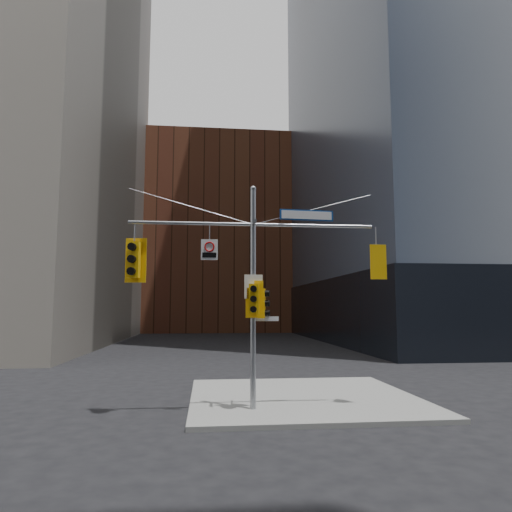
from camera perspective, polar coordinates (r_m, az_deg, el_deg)
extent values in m
plane|color=black|center=(13.13, 0.56, -21.00)|extent=(160.00, 160.00, 0.00)
cube|color=gray|center=(17.28, 5.85, -17.18)|extent=(8.00, 8.00, 0.15)
cube|color=black|center=(53.48, 27.50, -6.09)|extent=(36.40, 36.40, 6.00)
cube|color=brown|center=(71.45, -4.87, 2.13)|extent=(26.00, 20.00, 28.00)
cylinder|color=#93969B|center=(14.70, -0.37, -5.28)|extent=(0.18, 0.18, 7.20)
sphere|color=#93969B|center=(15.21, -0.36, 8.40)|extent=(0.20, 0.20, 0.20)
cylinder|color=#93969B|center=(14.88, -8.06, 4.07)|extent=(4.00, 0.11, 0.11)
cylinder|color=#93969B|center=(15.27, 7.14, 3.78)|extent=(4.00, 0.11, 0.11)
cylinder|color=#93969B|center=(14.60, -0.22, 4.20)|extent=(0.10, 0.70, 0.10)
cylinder|color=#93969B|center=(14.99, -8.03, 6.13)|extent=(4.00, 0.02, 1.12)
cylinder|color=#93969B|center=(15.38, 7.11, 5.80)|extent=(4.00, 0.02, 1.12)
cube|color=#FFB80D|center=(14.88, -15.03, -0.45)|extent=(0.41, 0.32, 1.15)
cube|color=#FFB80D|center=(15.07, -14.79, -0.52)|extent=(0.68, 0.16, 1.42)
cylinder|color=black|center=(14.72, -15.25, 1.13)|extent=(0.27, 0.21, 0.24)
cylinder|color=black|center=(14.80, -15.14, 1.08)|extent=(0.21, 0.06, 0.21)
cylinder|color=black|center=(14.68, -15.30, -0.35)|extent=(0.27, 0.21, 0.24)
cylinder|color=black|center=(14.76, -15.19, -0.39)|extent=(0.21, 0.06, 0.21)
cylinder|color=black|center=(14.64, -15.34, -1.85)|extent=(0.27, 0.21, 0.24)
cylinder|color=black|center=(14.72, -15.23, -1.88)|extent=(0.21, 0.06, 0.21)
cube|color=#FFB80D|center=(15.74, 14.84, -0.77)|extent=(0.30, 0.22, 0.93)
cube|color=#FFB80D|center=(15.59, 15.05, -0.71)|extent=(0.55, 0.04, 1.15)
cylinder|color=black|center=(15.94, 14.59, 0.28)|extent=(0.20, 0.14, 0.20)
cylinder|color=black|center=(15.87, 14.67, 0.31)|extent=(0.17, 0.02, 0.17)
cylinder|color=black|center=(15.90, 14.62, -0.83)|extent=(0.20, 0.14, 0.20)
cylinder|color=black|center=(15.84, 14.71, -0.81)|extent=(0.17, 0.02, 0.17)
cylinder|color=black|center=(15.88, 14.65, -1.95)|extent=(0.20, 0.14, 0.20)
cylinder|color=black|center=(15.81, 14.74, -1.93)|extent=(0.17, 0.02, 0.17)
cube|color=#FFB80D|center=(14.73, 0.72, -5.93)|extent=(0.29, 0.35, 0.95)
cylinder|color=black|center=(14.71, 1.42, -4.70)|extent=(0.19, 0.23, 0.20)
cylinder|color=black|center=(14.72, 1.14, -4.70)|extent=(0.06, 0.17, 0.17)
cylinder|color=black|center=(14.71, 1.42, -5.93)|extent=(0.19, 0.23, 0.20)
cylinder|color=black|center=(14.71, 1.14, -5.93)|extent=(0.06, 0.17, 0.17)
cylinder|color=black|center=(14.71, 1.43, -7.16)|extent=(0.19, 0.23, 0.20)
cylinder|color=black|center=(14.71, 1.15, -7.16)|extent=(0.06, 0.17, 0.17)
cube|color=#FFB80D|center=(14.42, -0.25, -5.41)|extent=(0.34, 0.27, 0.96)
cube|color=#FFB80D|center=(14.58, -0.20, -5.42)|extent=(0.56, 0.14, 1.18)
cylinder|color=black|center=(14.25, -0.32, -4.11)|extent=(0.22, 0.18, 0.20)
cylinder|color=black|center=(14.32, -0.29, -4.12)|extent=(0.17, 0.05, 0.17)
cylinder|color=black|center=(14.24, -0.32, -5.39)|extent=(0.22, 0.18, 0.20)
cylinder|color=black|center=(14.31, -0.29, -5.40)|extent=(0.17, 0.05, 0.17)
cylinder|color=black|center=(14.24, -0.32, -6.67)|extent=(0.22, 0.18, 0.20)
cylinder|color=#0CE559|center=(14.31, -0.29, -6.67)|extent=(0.17, 0.05, 0.17)
cube|color=navy|center=(15.29, 6.35, 5.09)|extent=(1.83, 0.17, 0.36)
cube|color=silver|center=(15.27, 6.37, 5.11)|extent=(1.72, 0.13, 0.27)
cube|color=silver|center=(14.72, -5.85, 0.80)|extent=(0.54, 0.05, 0.67)
torus|color=#B20A0A|center=(14.71, -5.84, 1.15)|extent=(0.33, 0.06, 0.33)
cube|color=black|center=(14.68, -5.86, 0.12)|extent=(0.45, 0.03, 0.16)
cube|color=silver|center=(14.59, -0.32, -3.84)|extent=(0.59, 0.04, 0.77)
cube|color=#D88C00|center=(14.56, -0.31, -4.68)|extent=(0.43, 0.02, 0.34)
cube|color=silver|center=(14.75, 1.39, -7.85)|extent=(0.75, 0.05, 0.15)
cube|color=#145926|center=(15.15, -0.54, -7.92)|extent=(0.09, 0.78, 0.16)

